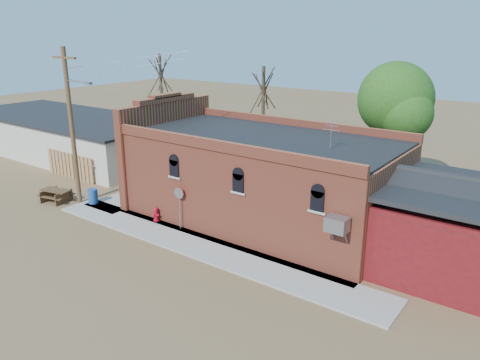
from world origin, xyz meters
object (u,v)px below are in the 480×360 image
Objects in this scene: fire_hydrant at (156,214)px; stop_sign at (179,197)px; brick_bar at (257,177)px; utility_pole at (72,124)px; picnic_table at (56,194)px; trash_barrel at (93,196)px.

fire_hydrant is 0.34× the size of stop_sign.
utility_pole is at bearing -156.31° from brick_bar.
utility_pole reaches higher than picnic_table.
fire_hydrant is 0.89× the size of trash_barrel.
fire_hydrant is (-3.98, -3.70, -1.88)m from brick_bar.
utility_pole is at bearing 14.69° from picnic_table.
trash_barrel reaches higher than picnic_table.
fire_hydrant is at bearing 3.42° from trash_barrel.
utility_pole is 11.74× the size of fire_hydrant.
trash_barrel is at bearing 167.52° from fire_hydrant.
stop_sign reaches higher than fire_hydrant.
trash_barrel is at bearing 19.55° from utility_pole.
utility_pole is 8.15m from stop_sign.
utility_pole reaches higher than trash_barrel.
stop_sign is (1.76, 0.00, 1.34)m from fire_hydrant.
fire_hydrant is 7.28m from picnic_table.
trash_barrel is 0.42× the size of picnic_table.
stop_sign is 2.59× the size of trash_barrel.
fire_hydrant reaches higher than picnic_table.
fire_hydrant is at bearing 5.86° from utility_pole.
utility_pole is at bearing 169.96° from fire_hydrant.
brick_bar is at bearing 11.52° from picnic_table.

